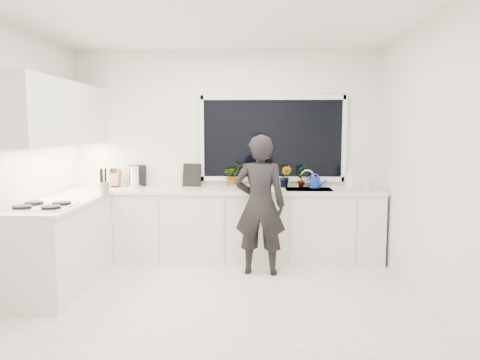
{
  "coord_description": "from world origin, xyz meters",
  "views": [
    {
      "loc": [
        0.39,
        -4.41,
        1.69
      ],
      "look_at": [
        0.22,
        0.4,
        1.15
      ],
      "focal_mm": 35.0,
      "sensor_mm": 36.0,
      "label": 1
    }
  ],
  "objects": [
    {
      "name": "floor",
      "position": [
        0.0,
        0.0,
        -0.01
      ],
      "size": [
        4.0,
        3.5,
        0.02
      ],
      "primitive_type": "cube",
      "color": "beige",
      "rests_on": "ground"
    },
    {
      "name": "wall_back",
      "position": [
        0.0,
        1.76,
        1.35
      ],
      "size": [
        4.0,
        0.02,
        2.7
      ],
      "primitive_type": "cube",
      "color": "white",
      "rests_on": "ground"
    },
    {
      "name": "wall_left",
      "position": [
        -2.01,
        0.0,
        1.35
      ],
      "size": [
        0.02,
        3.5,
        2.7
      ],
      "primitive_type": "cube",
      "color": "white",
      "rests_on": "ground"
    },
    {
      "name": "wall_right",
      "position": [
        2.01,
        0.0,
        1.35
      ],
      "size": [
        0.02,
        3.5,
        2.7
      ],
      "primitive_type": "cube",
      "color": "white",
      "rests_on": "ground"
    },
    {
      "name": "ceiling",
      "position": [
        0.0,
        0.0,
        2.71
      ],
      "size": [
        4.0,
        3.5,
        0.02
      ],
      "primitive_type": "cube",
      "color": "white",
      "rests_on": "wall_back"
    },
    {
      "name": "window",
      "position": [
        0.6,
        1.73,
        1.55
      ],
      "size": [
        1.8,
        0.02,
        1.0
      ],
      "primitive_type": "cube",
      "color": "black",
      "rests_on": "wall_back"
    },
    {
      "name": "base_cabinets_back",
      "position": [
        0.0,
        1.45,
        0.44
      ],
      "size": [
        3.92,
        0.58,
        0.88
      ],
      "primitive_type": "cube",
      "color": "white",
      "rests_on": "floor"
    },
    {
      "name": "base_cabinets_left",
      "position": [
        -1.67,
        0.35,
        0.44
      ],
      "size": [
        0.58,
        1.6,
        0.88
      ],
      "primitive_type": "cube",
      "color": "white",
      "rests_on": "floor"
    },
    {
      "name": "countertop_back",
      "position": [
        0.0,
        1.44,
        0.9
      ],
      "size": [
        3.94,
        0.62,
        0.04
      ],
      "primitive_type": "cube",
      "color": "silver",
      "rests_on": "base_cabinets_back"
    },
    {
      "name": "countertop_left",
      "position": [
        -1.67,
        0.35,
        0.9
      ],
      "size": [
        0.62,
        1.6,
        0.04
      ],
      "primitive_type": "cube",
      "color": "silver",
      "rests_on": "base_cabinets_left"
    },
    {
      "name": "upper_cabinets",
      "position": [
        -1.79,
        0.7,
        1.85
      ],
      "size": [
        0.34,
        2.1,
        0.7
      ],
      "primitive_type": "cube",
      "color": "white",
      "rests_on": "wall_left"
    },
    {
      "name": "sink",
      "position": [
        1.05,
        1.45,
        0.87
      ],
      "size": [
        0.58,
        0.42,
        0.14
      ],
      "primitive_type": "cube",
      "color": "silver",
      "rests_on": "countertop_back"
    },
    {
      "name": "faucet",
      "position": [
        1.05,
        1.65,
        1.03
      ],
      "size": [
        0.03,
        0.03,
        0.22
      ],
      "primitive_type": "cylinder",
      "color": "silver",
      "rests_on": "countertop_back"
    },
    {
      "name": "stovetop",
      "position": [
        -1.69,
        -0.0,
        0.94
      ],
      "size": [
        0.56,
        0.48,
        0.03
      ],
      "primitive_type": "cube",
      "color": "black",
      "rests_on": "countertop_left"
    },
    {
      "name": "person",
      "position": [
        0.43,
        0.89,
        0.81
      ],
      "size": [
        0.62,
        0.43,
        1.62
      ],
      "primitive_type": "imported",
      "rotation": [
        0.0,
        0.0,
        3.06
      ],
      "color": "black",
      "rests_on": "floor"
    },
    {
      "name": "pizza_tray",
      "position": [
        0.15,
        1.42,
        0.94
      ],
      "size": [
        0.52,
        0.44,
        0.03
      ],
      "primitive_type": "cube",
      "rotation": [
        0.0,
        0.0,
        0.29
      ],
      "color": "silver",
      "rests_on": "countertop_back"
    },
    {
      "name": "pizza",
      "position": [
        0.15,
        1.42,
        0.95
      ],
      "size": [
        0.47,
        0.39,
        0.01
      ],
      "primitive_type": "cube",
      "rotation": [
        0.0,
        0.0,
        0.29
      ],
      "color": "#B93918",
      "rests_on": "pizza_tray"
    },
    {
      "name": "watering_can",
      "position": [
        1.14,
        1.61,
        0.98
      ],
      "size": [
        0.18,
        0.18,
        0.13
      ],
      "primitive_type": "cylinder",
      "rotation": [
        0.0,
        0.0,
        -0.37
      ],
      "color": "#122AAF",
      "rests_on": "countertop_back"
    },
    {
      "name": "paper_towel_roll",
      "position": [
        -1.19,
        1.55,
        1.05
      ],
      "size": [
        0.12,
        0.12,
        0.26
      ],
      "primitive_type": "cylinder",
      "rotation": [
        0.0,
        0.0,
        -0.07
      ],
      "color": "silver",
      "rests_on": "countertop_back"
    },
    {
      "name": "knife_block",
      "position": [
        -1.46,
        1.59,
        1.03
      ],
      "size": [
        0.14,
        0.11,
        0.22
      ],
      "primitive_type": "cube",
      "rotation": [
        0.0,
        0.0,
        -0.1
      ],
      "color": "#986047",
      "rests_on": "countertop_back"
    },
    {
      "name": "utensil_crock",
      "position": [
        -1.35,
        0.8,
        1.0
      ],
      "size": [
        0.14,
        0.14,
        0.16
      ],
      "primitive_type": "cylinder",
      "rotation": [
        0.0,
        0.0,
        -0.04
      ],
      "color": "silver",
      "rests_on": "countertop_left"
    },
    {
      "name": "picture_frame_large",
      "position": [
        -1.18,
        1.69,
        1.06
      ],
      "size": [
        0.22,
        0.05,
        0.28
      ],
      "primitive_type": "cube",
      "rotation": [
        0.0,
        0.0,
        0.13
      ],
      "color": "black",
      "rests_on": "countertop_back"
    },
    {
      "name": "picture_frame_small",
      "position": [
        -0.46,
        1.69,
        1.07
      ],
      "size": [
        0.25,
        0.07,
        0.3
      ],
      "primitive_type": "cube",
      "rotation": [
        0.0,
        0.0,
        -0.2
      ],
      "color": "black",
      "rests_on": "countertop_back"
    },
    {
      "name": "herb_plants",
      "position": [
        0.36,
        1.61,
        1.07
      ],
      "size": [
        1.14,
        0.32,
        0.31
      ],
      "color": "#26662D",
      "rests_on": "countertop_back"
    },
    {
      "name": "soap_bottles",
      "position": [
        1.61,
        1.3,
        1.06
      ],
      "size": [
        0.37,
        0.17,
        0.31
      ],
      "color": "#D8BF66",
      "rests_on": "countertop_back"
    }
  ]
}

